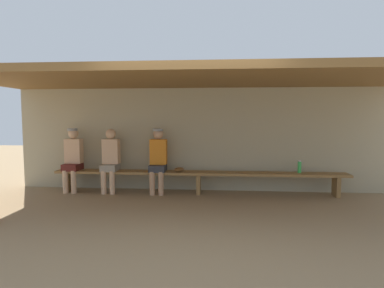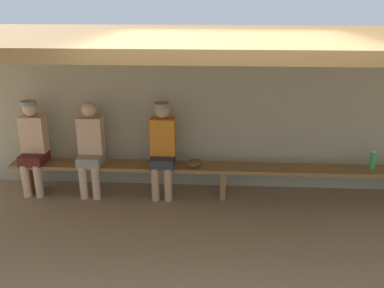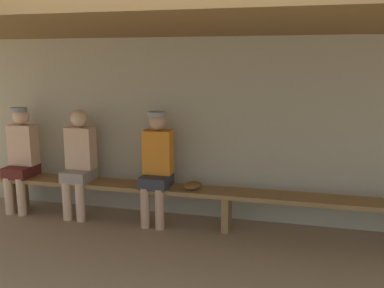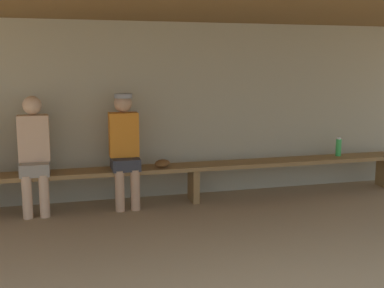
{
  "view_description": "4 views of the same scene",
  "coord_description": "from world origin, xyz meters",
  "px_view_note": "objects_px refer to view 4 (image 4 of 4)",
  "views": [
    {
      "loc": [
        0.4,
        -4.85,
        1.57
      ],
      "look_at": [
        -0.12,
        1.39,
        1.05
      ],
      "focal_mm": 29.52,
      "sensor_mm": 36.0,
      "label": 1
    },
    {
      "loc": [
        -0.12,
        -3.77,
        2.68
      ],
      "look_at": [
        -0.42,
        1.26,
        0.88
      ],
      "focal_mm": 38.62,
      "sensor_mm": 36.0,
      "label": 2
    },
    {
      "loc": [
        0.74,
        -3.03,
        1.92
      ],
      "look_at": [
        -0.37,
        1.39,
        1.02
      ],
      "focal_mm": 39.48,
      "sensor_mm": 36.0,
      "label": 3
    },
    {
      "loc": [
        -1.53,
        -4.03,
        1.68
      ],
      "look_at": [
        -0.08,
        1.34,
        0.76
      ],
      "focal_mm": 44.96,
      "sensor_mm": 36.0,
      "label": 4
    }
  ],
  "objects_px": {
    "baseball_glove_dark_brown": "(162,163)",
    "player_in_blue": "(125,145)",
    "player_leftmost": "(34,150)",
    "water_bottle_blue": "(338,147)",
    "bench": "(194,171)"
  },
  "relations": [
    {
      "from": "bench",
      "to": "water_bottle_blue",
      "type": "bearing_deg",
      "value": 1.38
    },
    {
      "from": "player_leftmost",
      "to": "player_in_blue",
      "type": "bearing_deg",
      "value": 0.03
    },
    {
      "from": "player_leftmost",
      "to": "player_in_blue",
      "type": "xyz_separation_m",
      "value": [
        1.01,
        0.0,
        0.02
      ]
    },
    {
      "from": "water_bottle_blue",
      "to": "baseball_glove_dark_brown",
      "type": "height_order",
      "value": "water_bottle_blue"
    },
    {
      "from": "water_bottle_blue",
      "to": "baseball_glove_dark_brown",
      "type": "relative_size",
      "value": 1.05
    },
    {
      "from": "water_bottle_blue",
      "to": "baseball_glove_dark_brown",
      "type": "distance_m",
      "value": 2.44
    },
    {
      "from": "player_leftmost",
      "to": "baseball_glove_dark_brown",
      "type": "height_order",
      "value": "player_leftmost"
    },
    {
      "from": "bench",
      "to": "player_leftmost",
      "type": "relative_size",
      "value": 4.49
    },
    {
      "from": "player_in_blue",
      "to": "water_bottle_blue",
      "type": "xyz_separation_m",
      "value": [
        2.88,
        0.05,
        -0.17
      ]
    },
    {
      "from": "player_in_blue",
      "to": "baseball_glove_dark_brown",
      "type": "distance_m",
      "value": 0.51
    },
    {
      "from": "water_bottle_blue",
      "to": "bench",
      "type": "bearing_deg",
      "value": -178.62
    },
    {
      "from": "player_leftmost",
      "to": "player_in_blue",
      "type": "relative_size",
      "value": 0.99
    },
    {
      "from": "baseball_glove_dark_brown",
      "to": "player_in_blue",
      "type": "bearing_deg",
      "value": -60.46
    },
    {
      "from": "water_bottle_blue",
      "to": "player_leftmost",
      "type": "bearing_deg",
      "value": -179.32
    },
    {
      "from": "player_leftmost",
      "to": "water_bottle_blue",
      "type": "relative_size",
      "value": 5.28
    }
  ]
}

